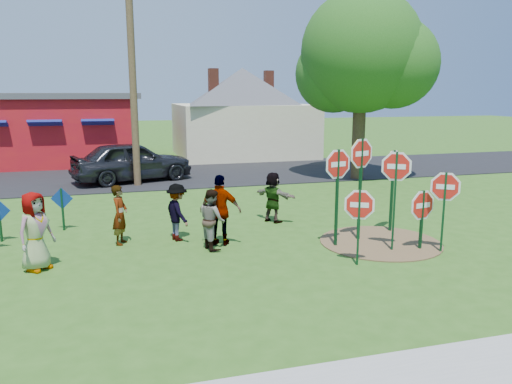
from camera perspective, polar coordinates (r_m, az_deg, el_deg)
ground at (r=13.21m, az=-5.61°, el=-6.11°), size 120.00×120.00×0.00m
road at (r=24.33m, az=-10.38°, el=1.88°), size 120.00×7.50×0.04m
dirt_patch at (r=13.78m, az=14.00°, el=-5.58°), size 3.20×3.20×0.03m
red_building at (r=30.66m, az=-22.05°, el=6.83°), size 9.40×7.69×3.90m
cream_house at (r=31.38m, az=-1.55°, el=9.49°), size 9.40×9.40×6.50m
stop_sign_a at (r=11.62m, az=11.72°, el=-2.12°), size 0.85×0.45×1.91m
stop_sign_b at (r=13.46m, az=11.92°, el=3.24°), size 1.02×0.36×2.90m
stop_sign_c at (r=12.77m, az=15.69°, el=1.55°), size 0.86×0.53×2.66m
stop_sign_d at (r=14.57m, az=15.40°, el=2.39°), size 0.94×0.54×2.50m
stop_sign_e at (r=13.23m, az=18.48°, el=-1.80°), size 1.02×0.22×1.67m
stop_sign_f at (r=13.08m, az=20.79°, el=-0.07°), size 0.81×0.57×2.16m
stop_sign_g at (r=12.83m, az=9.31°, el=1.92°), size 1.01×0.25×2.68m
blue_diamond_d at (r=15.43m, az=-21.27°, el=-1.29°), size 0.62×0.16×1.26m
person_a at (r=12.20m, az=-23.92°, el=-4.13°), size 1.01×1.03×1.80m
person_b at (r=13.56m, az=-15.28°, el=-2.54°), size 0.55×0.67×1.58m
person_c at (r=12.74m, az=-5.03°, el=-3.11°), size 0.73×0.86×1.56m
person_d at (r=13.58m, az=-8.98°, el=-2.30°), size 0.86×1.13×1.56m
person_e at (r=12.98m, az=-4.08°, el=-2.11°), size 1.18×0.88×1.87m
person_f at (r=15.32m, az=1.95°, el=-0.59°), size 1.21×1.45×1.56m
suv at (r=22.89m, az=-13.97°, el=3.44°), size 5.60×3.50×1.78m
utility_pole at (r=21.62m, az=-13.98°, el=13.96°), size 2.31×0.69×9.60m
leafy_tree at (r=23.32m, az=12.28°, el=14.67°), size 5.90×5.38×8.38m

